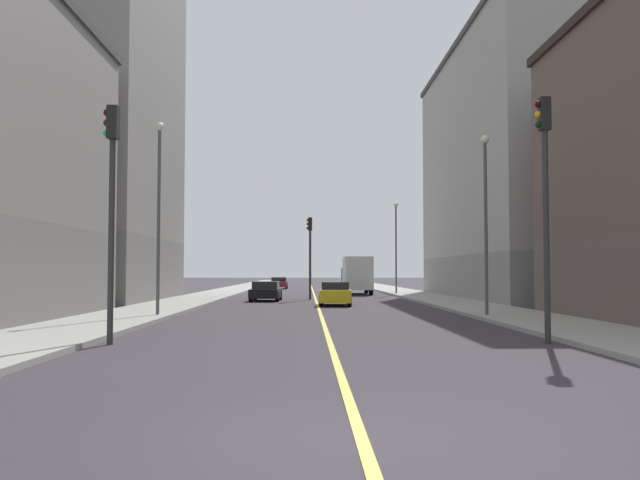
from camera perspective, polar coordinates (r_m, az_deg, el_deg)
name	(u,v)px	position (r m, az deg, el deg)	size (l,w,h in m)	color
ground_plane	(362,440)	(8.01, 3.59, -16.71)	(400.00, 400.00, 0.00)	#373037
sidewalk_left	(410,293)	(57.46, 7.67, -4.55)	(3.80, 168.00, 0.15)	#9E9B93
sidewalk_right	(218,294)	(57.28, -8.74, -4.55)	(3.80, 168.00, 0.15)	#9E9B93
lane_center_stripe	(314,294)	(56.79, -0.52, -4.67)	(0.16, 154.00, 0.01)	#E5D14C
building_left_mid	(529,171)	(50.86, 17.47, 5.62)	(11.23, 26.07, 18.39)	gray
building_right_midblock	(78,116)	(46.70, -20.04, 9.92)	(11.23, 16.61, 24.02)	slate
traffic_light_left_near	(545,185)	(19.14, 18.70, 4.45)	(0.40, 0.32, 6.69)	#2D2D2D
traffic_light_right_near	(111,190)	(18.74, -17.43, 4.07)	(0.40, 0.32, 6.40)	#2D2D2D
traffic_light_median_far	(310,246)	(46.05, -0.87, -0.52)	(0.40, 0.32, 5.69)	#2D2D2D
street_lamp_left_near	(486,206)	(28.72, 14.00, 2.84)	(0.36, 0.36, 7.52)	#4C4C51
street_lamp_right_near	(159,199)	(28.84, -13.64, 3.41)	(0.36, 0.36, 8.10)	#4C4C51
street_lamp_left_far	(396,239)	(56.09, 6.52, 0.12)	(0.36, 0.36, 7.57)	#4C4C51
car_maroon	(279,283)	(75.73, -3.53, -3.70)	(1.93, 4.58, 1.29)	maroon
car_black	(266,291)	(44.22, -4.66, -4.41)	(2.03, 4.24, 1.29)	black
car_yellow	(335,294)	(38.24, 1.32, -4.63)	(1.93, 4.19, 1.34)	gold
box_truck	(357,275)	(56.88, 3.16, -3.00)	(2.39, 6.96, 3.17)	navy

